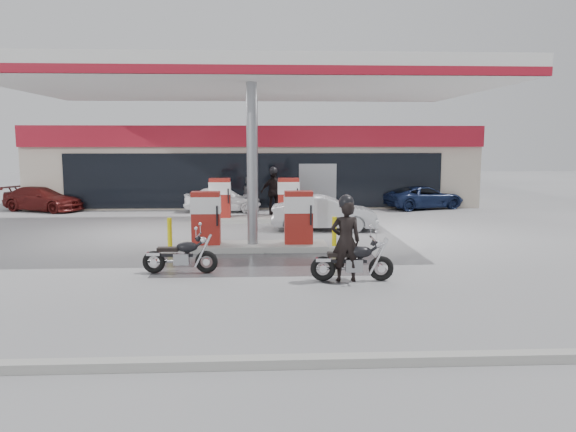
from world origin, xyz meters
name	(u,v)px	position (x,y,z in m)	size (l,w,h in m)	color
ground	(252,264)	(0.00, 0.00, 0.00)	(90.00, 90.00, 0.00)	gray
wet_patch	(270,263)	(0.50, 0.00, 0.00)	(6.00, 3.00, 0.00)	#4C4C4F
drain_cover	(335,281)	(2.00, -2.00, 0.00)	(0.70, 0.70, 0.01)	#38383A
kerb	(245,363)	(0.00, -7.00, 0.07)	(28.00, 0.25, 0.15)	gray
store_building	(256,164)	(0.01, 15.94, 2.01)	(22.00, 8.22, 4.00)	beige
canopy	(253,83)	(0.00, 5.00, 5.27)	(16.00, 10.02, 5.51)	silver
pump_island_near	(253,226)	(0.00, 2.00, 0.71)	(5.14, 1.30, 1.78)	#9E9E99
pump_island_far	(254,204)	(0.00, 8.00, 0.71)	(5.14, 1.30, 1.78)	#9E9E99
main_motorcycle	(354,262)	(2.43, -2.00, 0.45)	(1.98, 0.76, 1.02)	black
biker_main	(346,241)	(2.24, -2.00, 0.96)	(0.70, 0.46, 1.92)	black
parked_motorcycle	(181,256)	(-1.74, -1.00, 0.43)	(1.89, 0.73, 0.97)	black
sedan_white	(223,199)	(-1.51, 11.20, 0.60)	(1.42, 3.53, 1.20)	white
attendant	(250,195)	(-0.25, 10.80, 0.83)	(0.81, 0.63, 1.66)	#56575B
hatchback_silver	(324,213)	(2.60, 5.60, 0.64)	(1.35, 3.87, 1.28)	#B3B6BB
parked_car_left	(43,199)	(-10.00, 12.00, 0.58)	(1.62, 4.00, 1.16)	#511311
parked_car_right	(424,197)	(8.21, 12.00, 0.55)	(1.83, 3.97, 1.10)	#141F43
biker_walking	(273,192)	(0.83, 10.20, 1.00)	(1.18, 0.49, 2.01)	black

